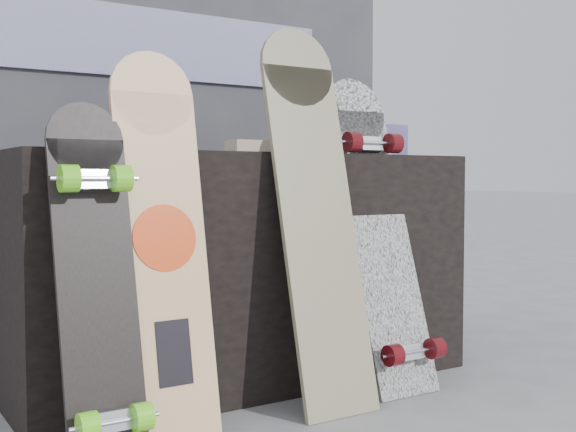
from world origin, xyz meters
TOP-DOWN VIEW (x-y plane):
  - ground at (0.00, 0.00)m, footprint 60.00×60.00m
  - vendor_table at (0.00, 0.50)m, footprint 1.60×0.60m
  - booth at (0.00, 1.35)m, footprint 2.40×0.22m
  - merch_box_purple at (-0.46, 0.63)m, footprint 0.18×0.12m
  - merch_box_small at (0.58, 0.42)m, footprint 0.14×0.14m
  - merch_box_flat at (0.15, 0.65)m, footprint 0.22×0.10m
  - longboard_geisha at (-0.45, 0.11)m, footprint 0.24×0.22m
  - longboard_celtic at (0.06, 0.13)m, footprint 0.27×0.31m
  - longboard_cascadia at (0.37, 0.19)m, footprint 0.25×0.40m
  - skateboard_dark at (-0.65, 0.06)m, footprint 0.20×0.28m

SIDE VIEW (x-z plane):
  - ground at x=0.00m, z-range 0.00..0.00m
  - vendor_table at x=0.00m, z-range 0.00..0.80m
  - skateboard_dark at x=-0.65m, z-range 0.01..0.93m
  - longboard_cascadia at x=0.37m, z-range 0.02..1.10m
  - longboard_geisha at x=-0.45m, z-range 0.03..1.11m
  - longboard_celtic at x=0.06m, z-range 0.04..1.24m
  - merch_box_flat at x=0.15m, z-range 0.80..0.86m
  - merch_box_purple at x=-0.46m, z-range 0.80..0.90m
  - merch_box_small at x=0.58m, z-range 0.80..0.92m
  - booth at x=0.00m, z-range 0.00..2.20m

